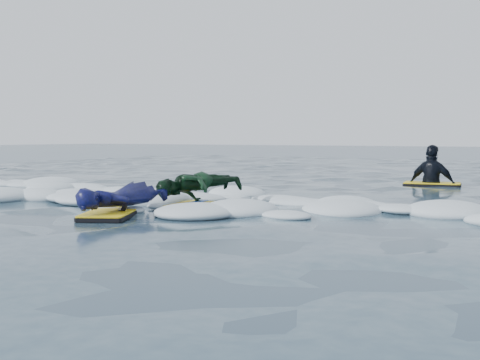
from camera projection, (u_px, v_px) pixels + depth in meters
ground at (154, 209)px, 8.75m from camera, size 120.00×120.00×0.00m
foam_band at (195, 202)px, 9.63m from camera, size 12.00×3.10×0.30m
prone_woman_unit at (121, 200)px, 7.97m from camera, size 1.03×1.71×0.42m
prone_child_unit at (198, 189)px, 9.00m from camera, size 1.18×1.47×0.52m
waiting_rider_unit at (432, 186)px, 12.65m from camera, size 1.25×0.83×1.73m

